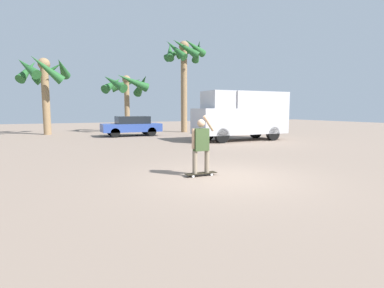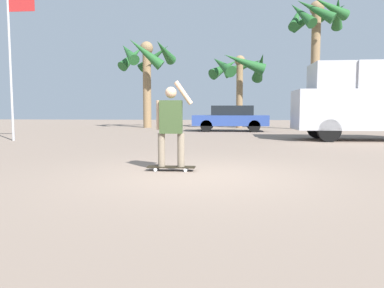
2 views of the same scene
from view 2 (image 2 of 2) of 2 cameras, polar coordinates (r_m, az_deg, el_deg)
name	(u,v)px [view 2 (image 2 of 2)]	position (r m, az deg, el deg)	size (l,w,h in m)	color
ground_plane	(198,176)	(6.87, 0.93, -4.85)	(80.00, 80.00, 0.00)	gray
skateboard	(171,167)	(7.42, -3.18, -3.54)	(0.95, 0.26, 0.09)	black
person_skateboarder	(171,122)	(7.34, -3.22, 3.44)	(0.72, 0.22, 1.68)	gray
camper_van	(375,98)	(16.51, 26.17, 6.26)	(5.96, 2.09, 3.04)	black
parked_car_blue	(231,118)	(21.50, 5.92, 4.00)	(4.24, 1.84, 1.46)	black
palm_tree_near_van	(316,25)	(24.56, 18.40, 16.79)	(3.78, 3.79, 7.82)	#8E704C
palm_tree_center_background	(239,68)	(25.93, 7.15, 11.38)	(4.05, 4.24, 5.12)	#8E704C
palm_tree_far_left	(145,60)	(26.25, -7.10, 12.61)	(4.03, 3.91, 6.02)	#8E704C
flagpole	(12,55)	(16.41, -25.70, 12.10)	(1.13, 0.12, 5.72)	#B7B7BC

